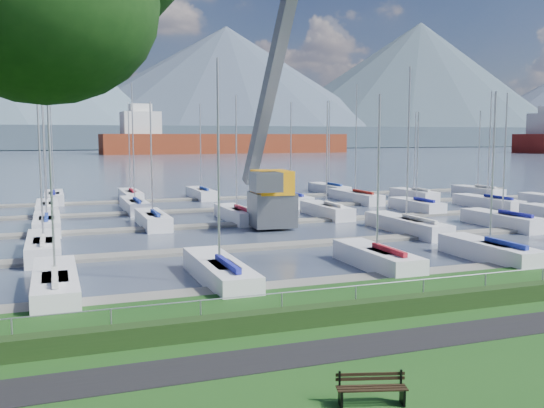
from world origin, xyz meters
name	(u,v)px	position (x,y,z in m)	size (l,w,h in m)	color
path	(423,338)	(0.00, -3.00, 0.01)	(160.00, 2.00, 0.04)	black
water	(79,152)	(0.00, 260.00, -0.40)	(800.00, 540.00, 0.20)	#3F495C
hedge	(384,308)	(0.00, -0.40, 0.35)	(80.00, 0.70, 0.70)	#1C3212
fence	(379,284)	(0.00, 0.00, 1.20)	(0.04, 0.04, 80.00)	#9A9EA3
foothill	(73,137)	(0.00, 330.00, 6.00)	(900.00, 80.00, 12.00)	#40505D
mountains	(78,75)	(7.35, 404.62, 46.68)	(1190.00, 360.00, 115.00)	#3A4456
docks	(211,226)	(0.00, 26.00, -0.22)	(90.00, 41.60, 0.25)	slate
bench_left	(371,389)	(-4.18, -6.88, 0.42)	(1.85, 0.91, 0.85)	black
crane	(272,155)	(4.65, 24.74, 5.33)	(5.18, 13.29, 22.35)	#5C5F64
cargo_ship_mid	(217,144)	(52.29, 220.77, 3.53)	(101.36, 20.66, 21.50)	maroon
sailboat_fleet	(186,155)	(-1.39, 28.52, 5.28)	(75.05, 49.59, 13.10)	navy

